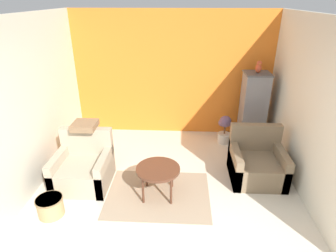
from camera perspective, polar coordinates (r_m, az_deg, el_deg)
The scene contains 12 objects.
wall_back_accent at distance 6.14m, azimuth 0.92°, elevation 10.37°, with size 4.34×0.06×2.66m.
wall_left at distance 5.04m, azimuth -25.15°, elevation 4.68°, with size 0.06×3.47×2.66m.
wall_right at distance 4.85m, azimuth 26.21°, elevation 3.70°, with size 0.06×3.47×2.66m.
area_rug at distance 4.60m, azimuth -1.96°, elevation -13.71°, with size 1.61×1.24×0.01m.
coffee_table at distance 4.33m, azimuth -2.05°, elevation -9.08°, with size 0.68×0.68×0.50m.
armchair_left at distance 4.91m, azimuth -16.77°, elevation -8.27°, with size 0.87×0.84×0.87m.
armchair_right at distance 5.06m, azimuth 17.53°, elevation -7.31°, with size 0.87×0.84×0.87m.
birdcage at distance 6.06m, azimuth 16.87°, elevation 3.40°, with size 0.50×0.50×1.51m.
parrot at distance 5.81m, azimuth 17.92°, elevation 11.31°, with size 0.11×0.20×0.24m.
potted_plant at distance 6.06m, azimuth 11.43°, elevation -0.57°, with size 0.28×0.28×0.61m.
wicker_basket at distance 4.49m, azimuth -22.81°, elevation -14.72°, with size 0.38×0.38×0.28m.
throw_pillow at distance 4.86m, azimuth -16.57°, elevation 0.11°, with size 0.39×0.39×0.10m.
Camera 1 is at (0.23, -2.44, 2.88)m, focal length 30.00 mm.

